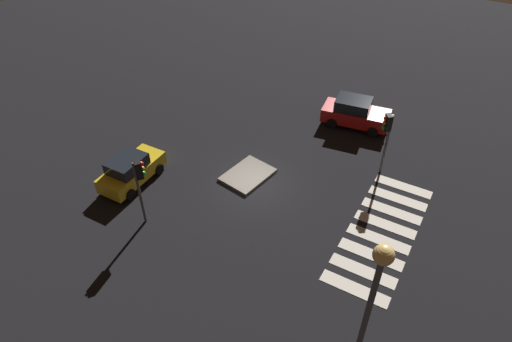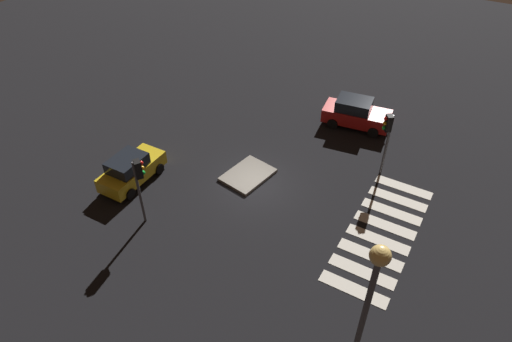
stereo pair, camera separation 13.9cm
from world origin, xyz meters
The scene contains 8 objects.
ground_plane centered at (0.00, 0.00, 0.00)m, with size 80.00×80.00×0.00m, color black.
traffic_island centered at (0.41, 0.79, 0.09)m, with size 3.23×2.64×0.18m.
car_red centered at (8.70, -2.71, 0.96)m, with size 2.55×4.64×1.95m.
car_yellow centered at (-3.32, 6.31, 0.88)m, with size 4.15×1.99×1.79m.
traffic_light_east centered at (4.54, -5.76, 3.05)m, with size 0.54×0.53×4.03m.
traffic_light_west centered at (-5.31, 3.50, 2.98)m, with size 0.53×0.54×3.92m.
street_lamp centered at (-9.05, -8.81, 5.81)m, with size 0.56×0.56×8.67m.
crosswalk_near centered at (0.00, -7.45, 0.01)m, with size 8.75×3.20×0.02m.
Camera 1 is at (-16.86, -9.63, 17.00)m, focal length 31.35 mm.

